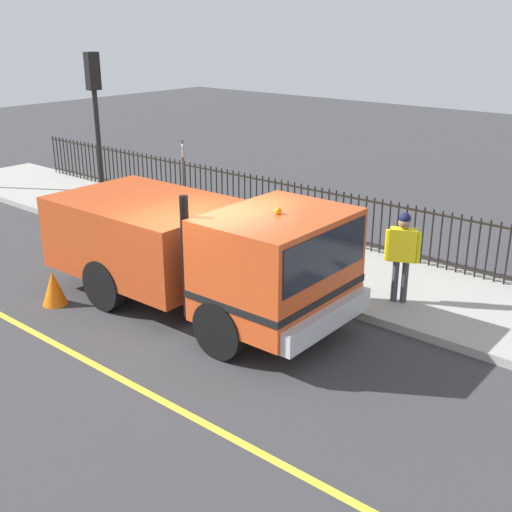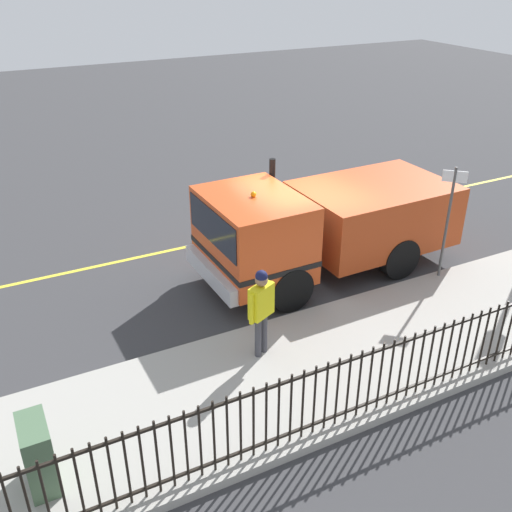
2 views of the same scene
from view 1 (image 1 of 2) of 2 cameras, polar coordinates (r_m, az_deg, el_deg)
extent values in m
plane|color=#38383A|center=(11.50, -4.79, -5.83)|extent=(60.79, 60.79, 0.00)
cube|color=#A3A099|center=(13.90, 5.22, -0.77)|extent=(3.17, 27.63, 0.15)
cube|color=yellow|center=(10.27, -13.46, -9.75)|extent=(0.12, 24.87, 0.01)
cube|color=#D84C1E|center=(10.41, 1.91, -0.70)|extent=(2.43, 1.90, 1.69)
cube|color=black|center=(10.28, 1.93, 1.23)|extent=(2.24, 1.94, 0.74)
cube|color=#B8411A|center=(12.50, -9.63, 1.91)|extent=(2.46, 3.53, 1.38)
cube|color=silver|center=(10.15, 6.42, -5.64)|extent=(2.28, 0.24, 0.36)
cube|color=black|center=(10.55, 1.88, -2.58)|extent=(2.46, 1.92, 0.12)
cylinder|color=black|center=(11.69, 3.99, -2.78)|extent=(0.32, 0.97, 0.96)
cylinder|color=black|center=(10.15, -3.14, -6.48)|extent=(0.32, 0.97, 0.96)
cylinder|color=black|center=(13.41, -6.02, 0.25)|extent=(0.32, 0.97, 0.96)
cylinder|color=black|center=(12.10, -13.25, -2.47)|extent=(0.32, 0.97, 0.96)
sphere|color=orange|center=(10.12, 1.96, 4.03)|extent=(0.12, 0.12, 0.12)
cylinder|color=black|center=(10.25, -6.25, -0.14)|extent=(0.14, 0.14, 2.02)
cube|color=yellow|center=(11.77, 12.91, 0.98)|extent=(0.40, 0.53, 0.60)
sphere|color=#997051|center=(11.65, 13.07, 2.90)|extent=(0.22, 0.22, 0.22)
sphere|color=#14193F|center=(11.63, 13.10, 3.26)|extent=(0.21, 0.21, 0.21)
cylinder|color=#3F3F47|center=(12.02, 13.06, -2.22)|extent=(0.12, 0.12, 0.81)
cylinder|color=#3F3F47|center=(12.02, 12.25, -2.14)|extent=(0.12, 0.12, 0.81)
cylinder|color=yellow|center=(11.78, 14.21, 0.73)|extent=(0.09, 0.09, 0.57)
cylinder|color=yellow|center=(11.79, 11.59, 0.97)|extent=(0.09, 0.09, 0.57)
cylinder|color=black|center=(13.33, 21.47, 0.12)|extent=(0.04, 0.04, 1.24)
cylinder|color=black|center=(13.39, 20.68, 0.31)|extent=(0.04, 0.04, 1.24)
cylinder|color=black|center=(13.45, 19.89, 0.50)|extent=(0.04, 0.04, 1.24)
cylinder|color=black|center=(13.51, 19.11, 0.69)|extent=(0.04, 0.04, 1.24)
cylinder|color=black|center=(13.58, 18.34, 0.87)|extent=(0.04, 0.04, 1.24)
cylinder|color=black|center=(13.65, 17.57, 1.05)|extent=(0.04, 0.04, 1.24)
cylinder|color=black|center=(13.72, 16.81, 1.23)|extent=(0.04, 0.04, 1.24)
cylinder|color=black|center=(13.79, 16.06, 1.41)|extent=(0.04, 0.04, 1.24)
cylinder|color=black|center=(13.87, 15.32, 1.59)|extent=(0.04, 0.04, 1.24)
cylinder|color=black|center=(13.95, 14.59, 1.76)|extent=(0.04, 0.04, 1.24)
cylinder|color=black|center=(14.03, 13.86, 1.93)|extent=(0.04, 0.04, 1.24)
cylinder|color=black|center=(14.11, 13.14, 2.10)|extent=(0.04, 0.04, 1.24)
cylinder|color=black|center=(14.20, 12.43, 2.27)|extent=(0.04, 0.04, 1.24)
cylinder|color=black|center=(14.28, 11.73, 2.43)|extent=(0.04, 0.04, 1.24)
cylinder|color=black|center=(14.37, 11.04, 2.59)|extent=(0.04, 0.04, 1.24)
cylinder|color=black|center=(14.47, 10.36, 2.75)|extent=(0.04, 0.04, 1.24)
cylinder|color=black|center=(14.56, 9.68, 2.91)|extent=(0.04, 0.04, 1.24)
cylinder|color=black|center=(14.66, 9.02, 3.06)|extent=(0.04, 0.04, 1.24)
cylinder|color=black|center=(14.75, 8.36, 3.22)|extent=(0.04, 0.04, 1.24)
cylinder|color=black|center=(14.86, 7.71, 3.37)|extent=(0.04, 0.04, 1.24)
cylinder|color=black|center=(14.96, 7.07, 3.51)|extent=(0.04, 0.04, 1.24)
cylinder|color=black|center=(15.06, 6.44, 3.66)|extent=(0.04, 0.04, 1.24)
cylinder|color=black|center=(15.17, 5.81, 3.80)|extent=(0.04, 0.04, 1.24)
cylinder|color=black|center=(15.28, 5.20, 3.94)|extent=(0.04, 0.04, 1.24)
cylinder|color=black|center=(15.39, 4.59, 4.08)|extent=(0.04, 0.04, 1.24)
cylinder|color=black|center=(15.50, 4.00, 4.21)|extent=(0.04, 0.04, 1.24)
cylinder|color=black|center=(15.61, 3.41, 4.35)|extent=(0.04, 0.04, 1.24)
cylinder|color=black|center=(15.73, 2.83, 4.48)|extent=(0.04, 0.04, 1.24)
cylinder|color=black|center=(15.84, 2.25, 4.60)|extent=(0.04, 0.04, 1.24)
cylinder|color=black|center=(15.96, 1.69, 4.73)|extent=(0.04, 0.04, 1.24)
cylinder|color=black|center=(16.08, 1.13, 4.85)|extent=(0.04, 0.04, 1.24)
cylinder|color=black|center=(16.20, 0.58, 4.98)|extent=(0.04, 0.04, 1.24)
cylinder|color=black|center=(16.33, 0.04, 5.09)|extent=(0.04, 0.04, 1.24)
cylinder|color=black|center=(16.45, -0.49, 5.21)|extent=(0.04, 0.04, 1.24)
cylinder|color=black|center=(16.58, -1.01, 5.33)|extent=(0.04, 0.04, 1.24)
cylinder|color=black|center=(16.70, -1.53, 5.44)|extent=(0.04, 0.04, 1.24)
cylinder|color=black|center=(16.83, -2.04, 5.55)|extent=(0.04, 0.04, 1.24)
cylinder|color=black|center=(16.96, -2.54, 5.66)|extent=(0.04, 0.04, 1.24)
cylinder|color=black|center=(17.09, -3.03, 5.76)|extent=(0.04, 0.04, 1.24)
cylinder|color=black|center=(17.23, -3.52, 5.87)|extent=(0.04, 0.04, 1.24)
cylinder|color=black|center=(17.36, -4.00, 5.97)|extent=(0.04, 0.04, 1.24)
cylinder|color=black|center=(17.50, -4.47, 6.07)|extent=(0.04, 0.04, 1.24)
cylinder|color=black|center=(17.63, -4.94, 6.17)|extent=(0.04, 0.04, 1.24)
cylinder|color=black|center=(17.77, -5.40, 6.26)|extent=(0.04, 0.04, 1.24)
cylinder|color=black|center=(17.91, -5.85, 6.36)|extent=(0.04, 0.04, 1.24)
cylinder|color=black|center=(18.05, -6.29, 6.45)|extent=(0.04, 0.04, 1.24)
cylinder|color=black|center=(18.19, -6.73, 6.54)|extent=(0.04, 0.04, 1.24)
cylinder|color=black|center=(18.33, -7.16, 6.63)|extent=(0.04, 0.04, 1.24)
cylinder|color=black|center=(18.48, -7.58, 6.71)|extent=(0.04, 0.04, 1.24)
cylinder|color=black|center=(18.62, -8.00, 6.80)|extent=(0.04, 0.04, 1.24)
cylinder|color=black|center=(18.76, -8.41, 6.88)|extent=(0.04, 0.04, 1.24)
cylinder|color=black|center=(18.91, -8.82, 6.97)|extent=(0.04, 0.04, 1.24)
cylinder|color=black|center=(19.06, -9.22, 7.05)|extent=(0.04, 0.04, 1.24)
cylinder|color=black|center=(19.21, -9.61, 7.12)|extent=(0.04, 0.04, 1.24)
cylinder|color=black|center=(19.36, -10.00, 7.20)|extent=(0.04, 0.04, 1.24)
cylinder|color=black|center=(19.51, -10.38, 7.28)|extent=(0.04, 0.04, 1.24)
cylinder|color=black|center=(19.66, -10.76, 7.35)|extent=(0.04, 0.04, 1.24)
cylinder|color=black|center=(19.81, -11.13, 7.43)|extent=(0.04, 0.04, 1.24)
cylinder|color=black|center=(19.96, -11.49, 7.50)|extent=(0.04, 0.04, 1.24)
cylinder|color=black|center=(20.11, -11.85, 7.57)|extent=(0.04, 0.04, 1.24)
cylinder|color=black|center=(20.27, -12.20, 7.64)|extent=(0.04, 0.04, 1.24)
cylinder|color=black|center=(20.42, -12.55, 7.70)|extent=(0.04, 0.04, 1.24)
cylinder|color=black|center=(20.58, -12.90, 7.77)|extent=(0.04, 0.04, 1.24)
cylinder|color=black|center=(20.73, -13.24, 7.83)|extent=(0.04, 0.04, 1.24)
cylinder|color=black|center=(20.89, -13.57, 7.90)|extent=(0.04, 0.04, 1.24)
cylinder|color=black|center=(21.05, -13.90, 7.96)|extent=(0.04, 0.04, 1.24)
cylinder|color=black|center=(21.21, -14.22, 8.02)|extent=(0.04, 0.04, 1.24)
cylinder|color=black|center=(21.37, -14.54, 8.08)|extent=(0.04, 0.04, 1.24)
cylinder|color=black|center=(21.53, -14.86, 8.14)|extent=(0.04, 0.04, 1.24)
cylinder|color=black|center=(21.69, -15.17, 8.20)|extent=(0.04, 0.04, 1.24)
cylinder|color=black|center=(21.85, -15.47, 8.26)|extent=(0.04, 0.04, 1.24)
cylinder|color=black|center=(22.01, -15.77, 8.31)|extent=(0.04, 0.04, 1.24)
cylinder|color=black|center=(22.17, -16.07, 8.37)|extent=(0.04, 0.04, 1.24)
cylinder|color=black|center=(22.34, -16.36, 8.42)|extent=(0.04, 0.04, 1.24)
cylinder|color=black|center=(22.50, -16.65, 8.47)|extent=(0.04, 0.04, 1.24)
cylinder|color=black|center=(22.66, -16.93, 8.52)|extent=(0.04, 0.04, 1.24)
cylinder|color=black|center=(22.83, -17.22, 8.58)|extent=(0.04, 0.04, 1.24)
cylinder|color=black|center=(22.99, -17.49, 8.62)|extent=(0.04, 0.04, 1.24)
cube|color=black|center=(14.61, 8.46, 5.17)|extent=(0.04, 23.49, 0.04)
cube|color=black|center=(14.90, 8.27, 1.48)|extent=(0.04, 23.49, 0.04)
cylinder|color=black|center=(16.03, -13.81, 9.66)|extent=(0.12, 0.12, 4.21)
cube|color=black|center=(15.82, -14.33, 15.64)|extent=(0.31, 0.23, 0.85)
sphere|color=red|center=(15.81, -14.41, 16.56)|extent=(0.16, 0.16, 0.16)
sphere|color=yellow|center=(15.82, -14.33, 15.64)|extent=(0.16, 0.16, 0.16)
sphere|color=green|center=(15.84, -14.25, 14.72)|extent=(0.16, 0.16, 0.16)
cone|color=orange|center=(12.59, -17.54, -2.72)|extent=(0.46, 0.46, 0.66)
cylinder|color=#4C4C4C|center=(13.98, -6.39, 5.11)|extent=(0.06, 0.06, 2.54)
cube|color=white|center=(13.74, -6.57, 9.41)|extent=(0.36, 0.39, 0.24)
camera|label=2|loc=(17.53, 39.47, 20.94)|focal=40.48mm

